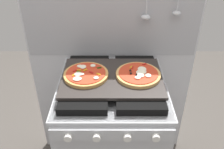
% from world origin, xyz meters
% --- Properties ---
extents(kitchen_backsplash, '(1.10, 0.08, 1.55)m').
position_xyz_m(kitchen_backsplash, '(0.00, 0.33, 0.79)').
color(kitchen_backsplash, silver).
rests_on(kitchen_backsplash, ground_plane).
extents(stove, '(0.60, 0.64, 0.90)m').
position_xyz_m(stove, '(-0.00, -0.00, 0.45)').
color(stove, '#B7BABF').
rests_on(stove, ground_plane).
extents(baking_tray, '(0.54, 0.38, 0.02)m').
position_xyz_m(baking_tray, '(0.00, 0.00, 0.91)').
color(baking_tray, '#2D2826').
rests_on(baking_tray, stove).
extents(pizza_left, '(0.24, 0.24, 0.03)m').
position_xyz_m(pizza_left, '(-0.14, -0.00, 0.93)').
color(pizza_left, tan).
rests_on(pizza_left, baking_tray).
extents(pizza_right, '(0.24, 0.24, 0.03)m').
position_xyz_m(pizza_right, '(0.14, 0.00, 0.93)').
color(pizza_right, tan).
rests_on(pizza_right, baking_tray).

